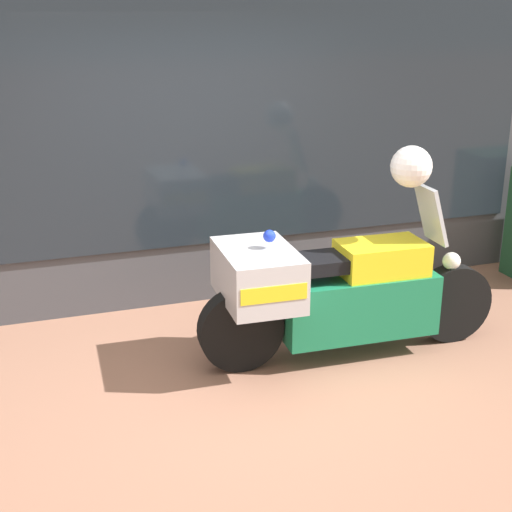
# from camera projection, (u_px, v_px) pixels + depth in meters

# --- Properties ---
(ground_plane) EXTENTS (60.00, 60.00, 0.00)m
(ground_plane) POSITION_uv_depth(u_px,v_px,m) (245.00, 400.00, 4.84)
(ground_plane) COLOR #8E604C
(shop_building) EXTENTS (6.90, 0.55, 4.17)m
(shop_building) POSITION_uv_depth(u_px,v_px,m) (117.00, 64.00, 5.80)
(shop_building) COLOR #424247
(shop_building) RESTS_ON ground
(window_display) EXTENTS (5.48, 0.30, 1.79)m
(window_display) POSITION_uv_depth(u_px,v_px,m) (220.00, 245.00, 6.63)
(window_display) COLOR slate
(window_display) RESTS_ON ground
(paramedic_motorcycle) EXTENTS (2.37, 0.79, 1.29)m
(paramedic_motorcycle) POSITION_uv_depth(u_px,v_px,m) (330.00, 290.00, 5.28)
(paramedic_motorcycle) COLOR black
(paramedic_motorcycle) RESTS_ON ground
(white_helmet) EXTENTS (0.30, 0.30, 0.30)m
(white_helmet) POSITION_uv_depth(u_px,v_px,m) (411.00, 167.00, 5.15)
(white_helmet) COLOR white
(white_helmet) RESTS_ON paramedic_motorcycle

